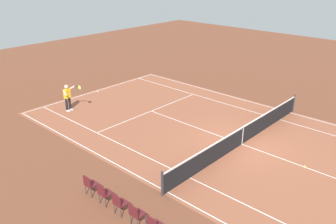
{
  "coord_description": "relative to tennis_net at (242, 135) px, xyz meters",
  "views": [
    {
      "loc": [
        -7.98,
        14.2,
        8.37
      ],
      "look_at": [
        4.09,
        1.0,
        0.9
      ],
      "focal_mm": 38.19,
      "sensor_mm": 36.0,
      "label": 1
    }
  ],
  "objects": [
    {
      "name": "ground_plane",
      "position": [
        0.0,
        0.0,
        -0.49
      ],
      "size": [
        60.0,
        60.0,
        0.0
      ],
      "primitive_type": "plane",
      "color": "brown"
    },
    {
      "name": "court_slab",
      "position": [
        0.0,
        0.0,
        -0.49
      ],
      "size": [
        24.2,
        11.4,
        0.0
      ],
      "primitive_type": "cube",
      "color": "#935138",
      "rests_on": "ground_plane"
    },
    {
      "name": "court_line_markings",
      "position": [
        0.0,
        0.0,
        -0.49
      ],
      "size": [
        23.85,
        11.05,
        0.01
      ],
      "color": "white",
      "rests_on": "ground_plane"
    },
    {
      "name": "tennis_net",
      "position": [
        0.0,
        0.0,
        0.0
      ],
      "size": [
        0.1,
        11.7,
        1.08
      ],
      "color": "#2D2D33",
      "rests_on": "ground_plane"
    },
    {
      "name": "tennis_player_near",
      "position": [
        10.2,
        3.32,
        0.44
      ],
      "size": [
        1.02,
        0.82,
        1.7
      ],
      "color": "black",
      "rests_on": "ground_plane"
    },
    {
      "name": "tennis_ball",
      "position": [
        -3.22,
        -0.05,
        -0.46
      ],
      "size": [
        0.07,
        0.07,
        0.07
      ],
      "primitive_type": "sphere",
      "color": "#CCE01E",
      "rests_on": "ground_plane"
    },
    {
      "name": "spectator_chair_1",
      "position": [
        -0.52,
        7.66,
        0.03
      ],
      "size": [
        0.44,
        0.44,
        0.88
      ],
      "color": "#38383D",
      "rests_on": "ground_plane"
    },
    {
      "name": "spectator_chair_2",
      "position": [
        0.35,
        7.66,
        0.03
      ],
      "size": [
        0.44,
        0.44,
        0.88
      ],
      "color": "#38383D",
      "rests_on": "ground_plane"
    },
    {
      "name": "spectator_chair_3",
      "position": [
        1.22,
        7.66,
        0.03
      ],
      "size": [
        0.44,
        0.44,
        0.88
      ],
      "color": "#38383D",
      "rests_on": "ground_plane"
    },
    {
      "name": "spectator_chair_4",
      "position": [
        2.09,
        7.66,
        0.03
      ],
      "size": [
        0.44,
        0.44,
        0.88
      ],
      "color": "#38383D",
      "rests_on": "ground_plane"
    }
  ]
}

